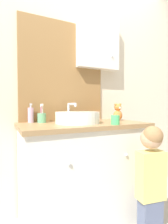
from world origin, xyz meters
The scene contains 8 objects.
wall_back centered at (0.01, 0.62, 1.28)m, with size 3.20×0.18×2.50m.
vanity_counter centered at (0.00, 0.31, 0.45)m, with size 1.12×0.59×0.89m.
sink_basin centered at (-0.06, 0.31, 0.94)m, with size 0.39×0.44×0.18m.
toothbrush_holder centered at (-0.34, 0.49, 0.94)m, with size 0.08×0.08×0.17m.
soap_dispenser centered at (-0.42, 0.54, 0.96)m, with size 0.05×0.05×0.17m.
child_figure centered at (0.33, -0.16, 0.53)m, with size 0.25×0.43×0.90m.
teddy_bear centered at (0.42, 0.36, 0.98)m, with size 0.10×0.08×0.18m.
drinking_cup centered at (0.17, 0.07, 0.93)m, with size 0.07×0.07×0.08m, color #4CC670.
Camera 1 is at (-0.69, -1.10, 1.05)m, focal length 28.00 mm.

